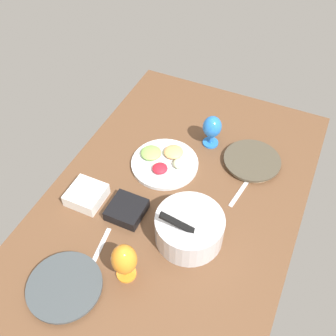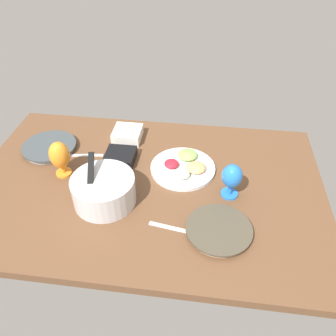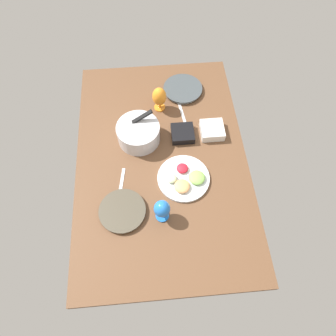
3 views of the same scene
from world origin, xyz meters
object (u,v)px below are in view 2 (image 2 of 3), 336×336
object	(u,v)px
dinner_plate_left	(219,230)
hurricane_glass_orange	(60,156)
mixing_bowl	(104,189)
square_bowl_white	(127,134)
hurricane_glass_blue	(232,177)
dinner_plate_right	(49,147)
fruit_platter	(184,167)
square_bowl_black	(120,156)

from	to	relation	value
dinner_plate_left	hurricane_glass_orange	xyz separation A→B (cm)	(72.73, -25.95, 9.05)
mixing_bowl	square_bowl_white	bearing A→B (deg)	-89.26
hurricane_glass_blue	hurricane_glass_orange	xyz separation A→B (cm)	(76.96, -4.16, 0.33)
dinner_plate_right	hurricane_glass_blue	distance (cm)	93.89
hurricane_glass_orange	mixing_bowl	bearing A→B (deg)	148.58
fruit_platter	square_bowl_white	xyz separation A→B (cm)	(32.16, -21.41, 1.51)
dinner_plate_left	dinner_plate_right	distance (cm)	96.93
dinner_plate_left	square_bowl_black	bearing A→B (deg)	-38.62
square_bowl_black	fruit_platter	bearing A→B (deg)	175.45
dinner_plate_left	dinner_plate_right	size ratio (longest dim) A/B	0.96
mixing_bowl	square_bowl_black	size ratio (longest dim) A/B	1.87
fruit_platter	square_bowl_black	distance (cm)	31.66
hurricane_glass_orange	square_bowl_white	world-z (taller)	hurricane_glass_orange
hurricane_glass_orange	square_bowl_white	size ratio (longest dim) A/B	1.22
hurricane_glass_orange	square_bowl_white	distance (cm)	40.19
dinner_plate_left	hurricane_glass_blue	size ratio (longest dim) A/B	1.60
dinner_plate_left	hurricane_glass_orange	size ratio (longest dim) A/B	1.48
dinner_plate_left	dinner_plate_right	world-z (taller)	dinner_plate_right
dinner_plate_right	square_bowl_white	world-z (taller)	square_bowl_white
hurricane_glass_orange	hurricane_glass_blue	bearing A→B (deg)	176.90
dinner_plate_left	dinner_plate_right	xyz separation A→B (cm)	(86.79, -43.17, 0.09)
square_bowl_black	dinner_plate_left	bearing A→B (deg)	141.38
hurricane_glass_blue	square_bowl_white	distance (cm)	64.74
fruit_platter	hurricane_glass_orange	bearing A→B (deg)	10.53
square_bowl_white	square_bowl_black	bearing A→B (deg)	91.84
fruit_platter	hurricane_glass_blue	xyz separation A→B (cm)	(-21.26, 14.51, 8.41)
dinner_plate_right	hurricane_glass_blue	size ratio (longest dim) A/B	1.66
hurricane_glass_blue	mixing_bowl	bearing A→B (deg)	11.33
mixing_bowl	square_bowl_black	world-z (taller)	mixing_bowl
square_bowl_black	dinner_plate_right	bearing A→B (deg)	-6.50
mixing_bowl	square_bowl_white	distance (cm)	46.63
square_bowl_white	dinner_plate_right	bearing A→B (deg)	21.14
dinner_plate_left	square_bowl_white	xyz separation A→B (cm)	(49.19, -57.71, 1.82)
dinner_plate_left	dinner_plate_right	bearing A→B (deg)	-26.45
hurricane_glass_blue	dinner_plate_right	bearing A→B (deg)	-13.22
square_bowl_white	square_bowl_black	distance (cm)	18.91
hurricane_glass_blue	hurricane_glass_orange	bearing A→B (deg)	-3.10
mixing_bowl	fruit_platter	world-z (taller)	mixing_bowl
dinner_plate_right	hurricane_glass_orange	size ratio (longest dim) A/B	1.53
mixing_bowl	hurricane_glass_orange	size ratio (longest dim) A/B	1.50
hurricane_glass_orange	square_bowl_black	bearing A→B (deg)	-151.96
dinner_plate_right	mixing_bowl	distance (cm)	50.07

